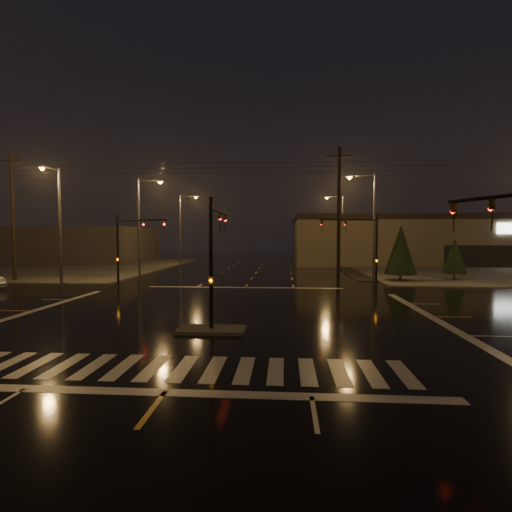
# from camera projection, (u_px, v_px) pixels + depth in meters

# --- Properties ---
(ground) EXTENTS (140.00, 140.00, 0.00)m
(ground) POSITION_uv_depth(u_px,v_px,m) (225.00, 314.00, 21.88)
(ground) COLOR black
(ground) RESTS_ON ground
(sidewalk_ne) EXTENTS (36.00, 36.00, 0.12)m
(sidewalk_ne) POSITION_uv_depth(u_px,v_px,m) (500.00, 269.00, 49.61)
(sidewalk_ne) COLOR #413E3A
(sidewalk_ne) RESTS_ON ground
(sidewalk_nw) EXTENTS (36.00, 36.00, 0.12)m
(sidewalk_nw) POSITION_uv_depth(u_px,v_px,m) (38.00, 267.00, 53.92)
(sidewalk_nw) COLOR #413E3A
(sidewalk_nw) RESTS_ON ground
(median_island) EXTENTS (3.00, 1.60, 0.15)m
(median_island) POSITION_uv_depth(u_px,v_px,m) (211.00, 330.00, 17.89)
(median_island) COLOR #413E3A
(median_island) RESTS_ON ground
(crosswalk) EXTENTS (15.00, 2.60, 0.01)m
(crosswalk) POSITION_uv_depth(u_px,v_px,m) (183.00, 368.00, 12.92)
(crosswalk) COLOR beige
(crosswalk) RESTS_ON ground
(stop_bar_near) EXTENTS (16.00, 0.50, 0.01)m
(stop_bar_near) POSITION_uv_depth(u_px,v_px,m) (165.00, 392.00, 10.93)
(stop_bar_near) COLOR beige
(stop_bar_near) RESTS_ON ground
(stop_bar_far) EXTENTS (16.00, 0.50, 0.01)m
(stop_bar_far) POSITION_uv_depth(u_px,v_px,m) (245.00, 287.00, 32.84)
(stop_bar_far) COLOR beige
(stop_bar_far) RESTS_ON ground
(retail_building) EXTENTS (60.20, 28.30, 7.20)m
(retail_building) POSITION_uv_depth(u_px,v_px,m) (480.00, 238.00, 64.97)
(retail_building) COLOR #756853
(retail_building) RESTS_ON ground
(commercial_block) EXTENTS (30.00, 18.00, 5.60)m
(commercial_block) POSITION_uv_depth(u_px,v_px,m) (54.00, 244.00, 66.08)
(commercial_block) COLOR #433E3B
(commercial_block) RESTS_ON ground
(signal_mast_median) EXTENTS (0.25, 4.59, 6.00)m
(signal_mast_median) POSITION_uv_depth(u_px,v_px,m) (215.00, 247.00, 18.63)
(signal_mast_median) COLOR black
(signal_mast_median) RESTS_ON ground
(signal_mast_ne) EXTENTS (4.84, 1.86, 6.00)m
(signal_mast_ne) POSITION_uv_depth(u_px,v_px,m) (365.00, 242.00, 31.10)
(signal_mast_ne) COLOR black
(signal_mast_ne) RESTS_ON ground
(signal_mast_nw) EXTENTS (4.84, 1.86, 6.00)m
(signal_mast_nw) POSITION_uv_depth(u_px,v_px,m) (128.00, 242.00, 32.46)
(signal_mast_nw) COLOR black
(signal_mast_nw) RESTS_ON ground
(streetlight_1) EXTENTS (2.77, 0.32, 10.00)m
(streetlight_1) POSITION_uv_depth(u_px,v_px,m) (142.00, 220.00, 40.31)
(streetlight_1) COLOR #38383A
(streetlight_1) RESTS_ON ground
(streetlight_2) EXTENTS (2.77, 0.32, 10.00)m
(streetlight_2) POSITION_uv_depth(u_px,v_px,m) (182.00, 225.00, 56.25)
(streetlight_2) COLOR #38383A
(streetlight_2) RESTS_ON ground
(streetlight_3) EXTENTS (2.77, 0.32, 10.00)m
(streetlight_3) POSITION_uv_depth(u_px,v_px,m) (371.00, 219.00, 36.71)
(streetlight_3) COLOR #38383A
(streetlight_3) RESTS_ON ground
(streetlight_4) EXTENTS (2.77, 0.32, 10.00)m
(streetlight_4) POSITION_uv_depth(u_px,v_px,m) (341.00, 225.00, 56.63)
(streetlight_4) COLOR #38383A
(streetlight_4) RESTS_ON ground
(streetlight_5) EXTENTS (0.32, 2.77, 10.00)m
(streetlight_5) POSITION_uv_depth(u_px,v_px,m) (58.00, 218.00, 33.87)
(streetlight_5) COLOR #38383A
(streetlight_5) RESTS_ON ground
(utility_pole_0) EXTENTS (2.20, 0.32, 12.00)m
(utility_pole_0) POSITION_uv_depth(u_px,v_px,m) (13.00, 216.00, 37.09)
(utility_pole_0) COLOR black
(utility_pole_0) RESTS_ON ground
(utility_pole_1) EXTENTS (2.20, 0.32, 12.00)m
(utility_pole_1) POSITION_uv_depth(u_px,v_px,m) (339.00, 214.00, 34.93)
(utility_pole_1) COLOR black
(utility_pole_1) RESTS_ON ground
(conifer_0) EXTENTS (2.93, 2.93, 5.28)m
(conifer_0) POSITION_uv_depth(u_px,v_px,m) (401.00, 249.00, 36.88)
(conifer_0) COLOR black
(conifer_0) RESTS_ON ground
(conifer_1) EXTENTS (2.17, 2.17, 4.10)m
(conifer_1) POSITION_uv_depth(u_px,v_px,m) (455.00, 255.00, 37.70)
(conifer_1) COLOR black
(conifer_1) RESTS_ON ground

